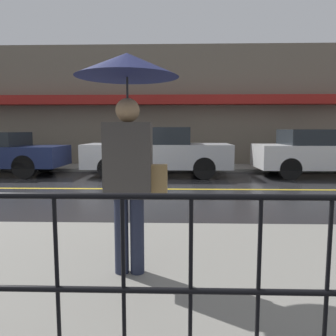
# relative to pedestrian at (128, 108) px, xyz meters

# --- Properties ---
(ground_plane) EXTENTS (80.00, 80.00, 0.00)m
(ground_plane) POSITION_rel_pedestrian_xyz_m (-1.55, 4.97, -1.63)
(ground_plane) COLOR #262628
(sidewalk_far) EXTENTS (28.00, 1.86, 0.10)m
(sidewalk_far) POSITION_rel_pedestrian_xyz_m (-1.55, 9.21, -1.58)
(sidewalk_far) COLOR gray
(sidewalk_far) RESTS_ON ground_plane
(lane_marking) EXTENTS (25.20, 0.12, 0.01)m
(lane_marking) POSITION_rel_pedestrian_xyz_m (-1.55, 4.97, -1.63)
(lane_marking) COLOR gold
(lane_marking) RESTS_ON ground_plane
(building_storefront) EXTENTS (28.00, 0.85, 4.75)m
(building_storefront) POSITION_rel_pedestrian_xyz_m (-1.55, 10.26, 0.76)
(building_storefront) COLOR #706656
(building_storefront) RESTS_ON ground_plane
(pedestrian) EXTENTS (0.92, 0.92, 2.00)m
(pedestrian) POSITION_rel_pedestrian_xyz_m (0.00, 0.00, 0.00)
(pedestrian) COLOR #23283D
(pedestrian) RESTS_ON sidewalk_near
(car_silver) EXTENTS (4.52, 1.77, 1.53)m
(car_silver) POSITION_rel_pedestrian_xyz_m (-0.23, 7.36, -0.85)
(car_silver) COLOR #B2B5BA
(car_silver) RESTS_ON ground_plane
(car_white) EXTENTS (4.12, 1.78, 1.46)m
(car_white) POSITION_rel_pedestrian_xyz_m (4.93, 7.36, -0.88)
(car_white) COLOR silver
(car_white) RESTS_ON ground_plane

